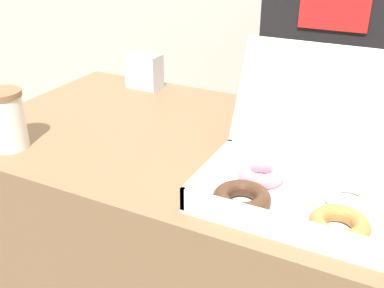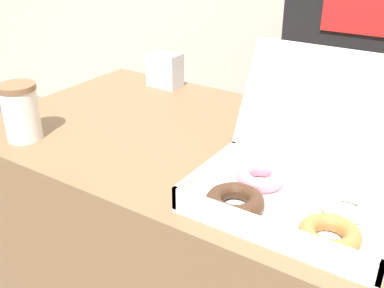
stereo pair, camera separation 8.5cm
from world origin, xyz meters
name	(u,v)px [view 2 (the right image)]	position (x,y,z in m)	size (l,w,h in m)	color
table	(215,262)	(0.00, 0.00, 0.35)	(1.14, 0.63, 0.70)	brown
donut_box	(298,185)	(0.24, -0.15, 0.74)	(0.34, 0.31, 0.24)	white
coffee_cup	(21,112)	(-0.38, -0.23, 0.77)	(0.08, 0.08, 0.13)	silver
napkin_holder	(165,70)	(-0.33, 0.25, 0.75)	(0.10, 0.06, 0.10)	silver
person_customer	(366,14)	(0.16, 0.51, 0.93)	(0.41, 0.24, 1.65)	#4C4742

